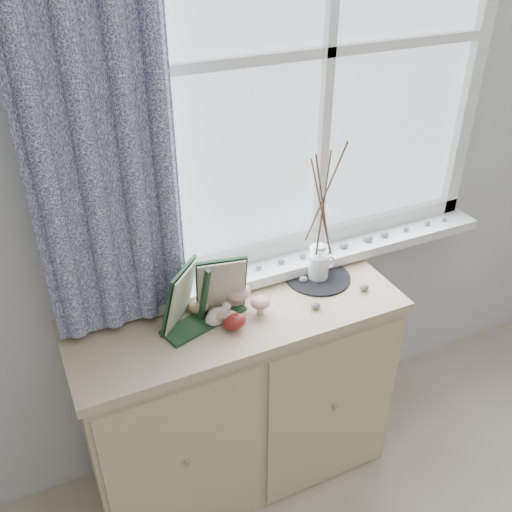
{
  "coord_description": "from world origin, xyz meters",
  "views": [
    {
      "loc": [
        -0.76,
        0.29,
        2.1
      ],
      "look_at": [
        -0.1,
        1.7,
        1.1
      ],
      "focal_mm": 40.0,
      "sensor_mm": 36.0,
      "label": 1
    }
  ],
  "objects_px": {
    "sideboard": "(240,398)",
    "toadstool_cluster": "(241,297)",
    "botanical_book": "(206,298)",
    "twig_pitcher": "(323,199)"
  },
  "relations": [
    {
      "from": "botanical_book",
      "to": "toadstool_cluster",
      "type": "bearing_deg",
      "value": -2.25
    },
    {
      "from": "sideboard",
      "to": "botanical_book",
      "type": "height_order",
      "value": "botanical_book"
    },
    {
      "from": "botanical_book",
      "to": "twig_pitcher",
      "type": "distance_m",
      "value": 0.54
    },
    {
      "from": "botanical_book",
      "to": "toadstool_cluster",
      "type": "relative_size",
      "value": 1.96
    },
    {
      "from": "sideboard",
      "to": "botanical_book",
      "type": "relative_size",
      "value": 3.37
    },
    {
      "from": "toadstool_cluster",
      "to": "twig_pitcher",
      "type": "height_order",
      "value": "twig_pitcher"
    },
    {
      "from": "sideboard",
      "to": "toadstool_cluster",
      "type": "height_order",
      "value": "toadstool_cluster"
    },
    {
      "from": "botanical_book",
      "to": "toadstool_cluster",
      "type": "height_order",
      "value": "botanical_book"
    },
    {
      "from": "sideboard",
      "to": "botanical_book",
      "type": "bearing_deg",
      "value": -168.12
    },
    {
      "from": "sideboard",
      "to": "twig_pitcher",
      "type": "bearing_deg",
      "value": 10.51
    }
  ]
}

